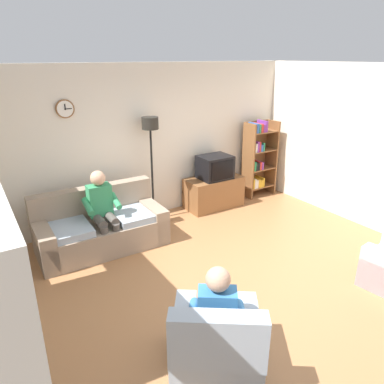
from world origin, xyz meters
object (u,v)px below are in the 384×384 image
Objects in this scene: bookshelf at (257,158)px; person_on_couch at (102,208)px; floor_lamp at (151,141)px; armchair_near_window at (216,346)px; tv_stand at (214,192)px; tv at (215,167)px; couch at (101,229)px; person_in_left_armchair at (217,311)px.

bookshelf is 1.28× the size of person_on_couch.
bookshelf is 2.50m from floor_lamp.
bookshelf is at bearing 43.92° from armchair_near_window.
tv reaches higher than tv_stand.
bookshelf reaches higher than couch.
bookshelf reaches higher than tv_stand.
tv_stand is at bearing 9.11° from couch.
floor_lamp reaches higher than couch.
tv_stand is 3.91m from person_in_left_armchair.
person_on_couch reaches higher than person_in_left_armchair.
armchair_near_window is 0.95× the size of person_on_couch.
couch is 1.03× the size of floor_lamp.
person_in_left_armchair is (0.15, -2.80, 0.29)m from couch.
couch is 2.87m from armchair_near_window.
tv is (2.40, 0.36, 0.50)m from couch.
floor_lamp is (-1.26, 0.10, 1.15)m from tv_stand.
tv_stand is 0.52m from tv.
person_on_couch reaches higher than couch.
tv reaches higher than couch.
bookshelf is 4.82m from armchair_near_window.
person_in_left_armchair is at bearing -125.41° from tv.
floor_lamp is (-2.41, 0.03, 0.64)m from bookshelf.
couch is 1.54× the size of person_on_couch.
tv is at bearing -5.60° from floor_lamp.
couch is at bearing 100.05° from person_on_couch.
person_in_left_armchair is at bearing -106.74° from floor_lamp.
floor_lamp is at bearing 179.27° from bookshelf.
tv_stand is at bearing -4.50° from floor_lamp.
tv is (0.00, -0.02, 0.52)m from tv_stand.
couch is 1.21× the size of bookshelf.
tv is 4.00m from armchair_near_window.
tv_stand is at bearing 11.75° from person_on_couch.
tv_stand is 0.89× the size of person_on_couch.
floor_lamp is 1.49× the size of person_on_couch.
person_on_couch is (-2.38, -0.49, 0.40)m from tv_stand.
couch is 3.19× the size of tv.
floor_lamp reaches higher than person_in_left_armchair.
person_in_left_armchair reaches higher than tv.
tv_stand is 0.69× the size of bookshelf.
armchair_near_window is (0.10, -2.87, -0.02)m from couch.
tv_stand is 1.83× the size of tv.
floor_lamp is 1.65× the size of person_in_left_armchair.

